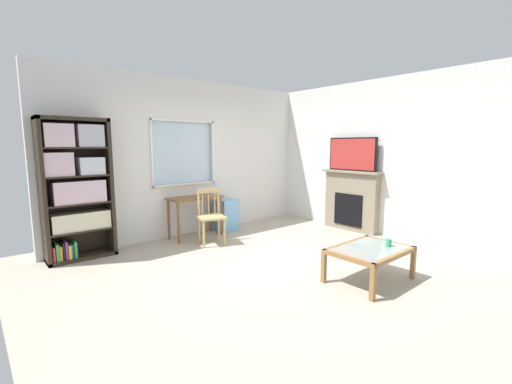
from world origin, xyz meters
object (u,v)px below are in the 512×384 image
plastic_drawer_unit (226,215)px  fireplace (351,200)px  tv (352,154)px  coffee_table (370,252)px  desk_under_window (195,204)px  bookshelf (76,184)px  sippy_cup (389,243)px  wooden_chair (211,216)px

plastic_drawer_unit → fireplace: 2.41m
plastic_drawer_unit → fireplace: bearing=-40.2°
tv → coffee_table: (-1.92, -1.57, -1.10)m
desk_under_window → tv: tv is taller
fireplace → tv: (-0.02, 0.00, 0.88)m
plastic_drawer_unit → coffee_table: plastic_drawer_unit is taller
desk_under_window → fireplace: fireplace is taller
bookshelf → sippy_cup: bearing=-50.9°
coffee_table → wooden_chair: bearing=103.1°
bookshelf → desk_under_window: bearing=-3.3°
fireplace → coffee_table: (-1.94, -1.57, -0.22)m
bookshelf → coffee_table: size_ratio=2.08×
plastic_drawer_unit → sippy_cup: bearing=-87.9°
fireplace → tv: 0.88m
sippy_cup → wooden_chair: bearing=107.3°
desk_under_window → coffee_table: size_ratio=0.97×
fireplace → desk_under_window: bearing=149.4°
fireplace → tv: tv is taller
wooden_chair → tv: (2.51, -0.98, 0.99)m
plastic_drawer_unit → tv: tv is taller
desk_under_window → wooden_chair: wooden_chair is taller
fireplace → coffee_table: bearing=-141.1°
tv → coffee_table: tv is taller
bookshelf → desk_under_window: bookshelf is taller
desk_under_window → wooden_chair: 0.53m
bookshelf → tv: size_ratio=2.02×
bookshelf → plastic_drawer_unit: (2.54, -0.06, -0.78)m
sippy_cup → fireplace: bearing=44.4°
bookshelf → wooden_chair: bookshelf is taller
wooden_chair → coffee_table: size_ratio=0.94×
bookshelf → sippy_cup: size_ratio=22.20×
plastic_drawer_unit → fireplace: fireplace is taller
desk_under_window → plastic_drawer_unit: (0.70, 0.05, -0.30)m
plastic_drawer_unit → coffee_table: (-0.11, -3.11, 0.05)m
desk_under_window → plastic_drawer_unit: 0.76m
wooden_chair → bookshelf: bearing=161.3°
tv → sippy_cup: bearing=-135.3°
desk_under_window → wooden_chair: size_ratio=1.04×
sippy_cup → bookshelf: bearing=129.1°
tv → coffee_table: 2.71m
fireplace → bookshelf: bearing=159.9°
desk_under_window → fireplace: (2.53, -1.49, -0.03)m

